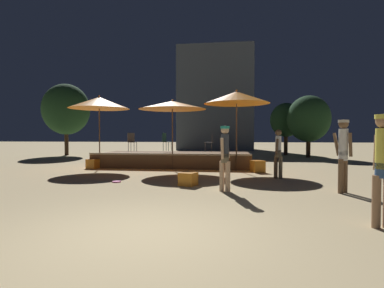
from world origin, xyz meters
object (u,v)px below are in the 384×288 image
(patio_umbrella_0, at_px, (172,105))
(bistro_chair_0, at_px, (210,140))
(bistro_chair_1, at_px, (166,140))
(background_tree_2, at_px, (66,109))
(person_3, at_px, (278,152))
(cube_seat_1, at_px, (188,179))
(cube_seat_2, at_px, (258,166))
(person_1, at_px, (343,150))
(patio_umbrella_2, at_px, (237,98))
(person_2, at_px, (383,163))
(background_tree_0, at_px, (286,120))
(background_tree_1, at_px, (309,119))
(cube_seat_0, at_px, (93,164))
(frisbee_disc, at_px, (116,182))
(person_0, at_px, (225,154))
(bistro_chair_2, at_px, (132,140))
(patio_umbrella_1, at_px, (99,103))

(patio_umbrella_0, distance_m, bistro_chair_0, 2.54)
(bistro_chair_1, distance_m, background_tree_2, 10.85)
(person_3, distance_m, background_tree_2, 17.31)
(cube_seat_1, relative_size, cube_seat_2, 0.95)
(cube_seat_1, xyz_separation_m, person_1, (4.07, -0.62, 0.90))
(patio_umbrella_2, bearing_deg, person_2, -74.02)
(background_tree_0, xyz_separation_m, background_tree_1, (1.08, -2.10, -0.03))
(person_2, distance_m, bistro_chair_1, 11.26)
(patio_umbrella_0, bearing_deg, cube_seat_1, -72.54)
(background_tree_2, bearing_deg, person_1, -40.41)
(cube_seat_1, bearing_deg, person_2, -44.63)
(cube_seat_0, bearing_deg, frisbee_disc, -55.24)
(cube_seat_2, height_order, background_tree_1, background_tree_1)
(patio_umbrella_0, distance_m, background_tree_2, 12.54)
(person_0, distance_m, bistro_chair_0, 6.18)
(patio_umbrella_2, bearing_deg, background_tree_2, 146.60)
(person_1, height_order, bistro_chair_2, person_1)
(patio_umbrella_1, distance_m, bistro_chair_2, 2.35)
(bistro_chair_0, distance_m, bistro_chair_1, 2.45)
(patio_umbrella_0, distance_m, person_0, 5.65)
(patio_umbrella_1, distance_m, background_tree_0, 14.02)
(background_tree_0, distance_m, background_tree_1, 2.36)
(patio_umbrella_0, height_order, bistro_chair_2, patio_umbrella_0)
(person_2, bearing_deg, person_3, -87.24)
(person_2, relative_size, person_3, 1.09)
(patio_umbrella_2, relative_size, cube_seat_1, 5.86)
(patio_umbrella_2, distance_m, cube_seat_0, 6.90)
(background_tree_0, bearing_deg, person_3, -101.03)
(frisbee_disc, bearing_deg, bistro_chair_0, 62.70)
(bistro_chair_1, bearing_deg, person_1, -120.78)
(bistro_chair_1, bearing_deg, background_tree_1, -37.79)
(patio_umbrella_1, distance_m, cube_seat_1, 6.81)
(cube_seat_2, distance_m, bistro_chair_1, 5.18)
(cube_seat_0, height_order, background_tree_1, background_tree_1)
(cube_seat_1, height_order, background_tree_0, background_tree_0)
(background_tree_0, bearing_deg, bistro_chair_1, -132.43)
(person_2, relative_size, background_tree_2, 0.34)
(patio_umbrella_0, bearing_deg, frisbee_disc, -105.77)
(cube_seat_0, distance_m, frisbee_disc, 4.41)
(person_0, relative_size, person_1, 0.92)
(person_2, xyz_separation_m, background_tree_1, (2.69, 15.59, 1.52))
(bistro_chair_1, bearing_deg, cube_seat_2, -104.40)
(person_0, height_order, bistro_chair_2, person_0)
(background_tree_0, bearing_deg, bistro_chair_0, -119.49)
(person_2, relative_size, bistro_chair_0, 2.01)
(person_1, xyz_separation_m, bistro_chair_2, (-7.62, 6.00, 0.15))
(patio_umbrella_2, bearing_deg, person_3, -57.55)
(person_1, height_order, person_3, person_1)
(patio_umbrella_1, relative_size, bistro_chair_1, 3.63)
(background_tree_1, distance_m, background_tree_2, 17.20)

